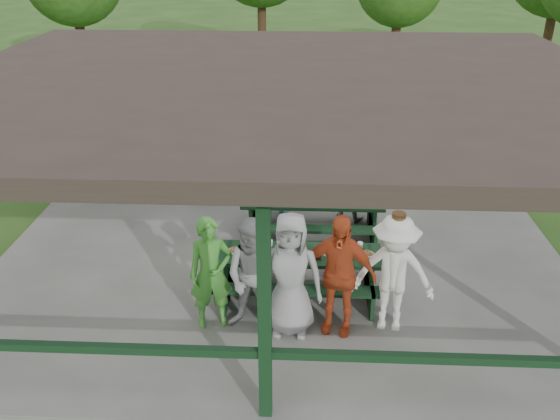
# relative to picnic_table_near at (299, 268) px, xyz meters

# --- Properties ---
(ground) EXTENTS (90.00, 90.00, 0.00)m
(ground) POSITION_rel_picnic_table_near_xyz_m (-0.34, 1.20, -0.57)
(ground) COLOR #234916
(ground) RESTS_ON ground
(concrete_slab) EXTENTS (10.00, 8.00, 0.10)m
(concrete_slab) POSITION_rel_picnic_table_near_xyz_m (-0.34, 1.20, -0.52)
(concrete_slab) COLOR #62625D
(concrete_slab) RESTS_ON ground
(pavilion_structure) EXTENTS (10.60, 8.60, 3.24)m
(pavilion_structure) POSITION_rel_picnic_table_near_xyz_m (-0.34, 1.20, 2.59)
(pavilion_structure) COLOR black
(pavilion_structure) RESTS_ON concrete_slab
(picnic_table_near) EXTENTS (2.58, 1.39, 0.75)m
(picnic_table_near) POSITION_rel_picnic_table_near_xyz_m (0.00, 0.00, 0.00)
(picnic_table_near) COLOR black
(picnic_table_near) RESTS_ON concrete_slab
(picnic_table_far) EXTENTS (2.63, 1.39, 0.75)m
(picnic_table_far) POSITION_rel_picnic_table_near_xyz_m (0.22, 2.00, 0.00)
(picnic_table_far) COLOR black
(picnic_table_far) RESTS_ON concrete_slab
(table_setting) EXTENTS (2.29, 0.45, 0.10)m
(table_setting) POSITION_rel_picnic_table_near_xyz_m (-0.00, 0.02, 0.31)
(table_setting) COLOR white
(table_setting) RESTS_ON picnic_table_near
(contestant_green) EXTENTS (0.72, 0.57, 1.73)m
(contestant_green) POSITION_rel_picnic_table_near_xyz_m (-1.24, -0.84, 0.39)
(contestant_green) COLOR green
(contestant_green) RESTS_ON concrete_slab
(contestant_grey_left) EXTENTS (0.98, 0.84, 1.76)m
(contestant_grey_left) POSITION_rel_picnic_table_near_xyz_m (-0.61, -0.93, 0.41)
(contestant_grey_left) COLOR gray
(contestant_grey_left) RESTS_ON concrete_slab
(contestant_grey_mid) EXTENTS (0.94, 0.64, 1.87)m
(contestant_grey_mid) POSITION_rel_picnic_table_near_xyz_m (-0.11, -0.95, 0.46)
(contestant_grey_mid) COLOR #9C9C9F
(contestant_grey_mid) RESTS_ON concrete_slab
(contestant_red) EXTENTS (1.15, 0.69, 1.84)m
(contestant_red) POSITION_rel_picnic_table_near_xyz_m (0.56, -0.88, 0.45)
(contestant_red) COLOR #C74A23
(contestant_red) RESTS_ON concrete_slab
(contestant_white_fedora) EXTENTS (1.26, 0.84, 1.86)m
(contestant_white_fedora) POSITION_rel_picnic_table_near_xyz_m (1.34, -0.81, 0.43)
(contestant_white_fedora) COLOR white
(contestant_white_fedora) RESTS_ON concrete_slab
(spectator_lblue) EXTENTS (1.42, 0.68, 1.47)m
(spectator_lblue) POSITION_rel_picnic_table_near_xyz_m (-0.55, 2.97, 0.26)
(spectator_lblue) COLOR #9ACDEE
(spectator_lblue) RESTS_ON concrete_slab
(spectator_blue) EXTENTS (0.71, 0.53, 1.78)m
(spectator_blue) POSITION_rel_picnic_table_near_xyz_m (-2.04, 3.38, 0.42)
(spectator_blue) COLOR teal
(spectator_blue) RESTS_ON concrete_slab
(spectator_grey) EXTENTS (0.89, 0.80, 1.49)m
(spectator_grey) POSITION_rel_picnic_table_near_xyz_m (0.92, 2.83, 0.27)
(spectator_grey) COLOR gray
(spectator_grey) RESTS_ON concrete_slab
(pickup_truck) EXTENTS (5.87, 2.91, 1.60)m
(pickup_truck) POSITION_rel_picnic_table_near_xyz_m (0.97, 11.15, 0.23)
(pickup_truck) COLOR silver
(pickup_truck) RESTS_ON ground
(farm_trailer) EXTENTS (4.16, 2.46, 1.45)m
(farm_trailer) POSITION_rel_picnic_table_near_xyz_m (-2.63, 9.47, 0.14)
(farm_trailer) COLOR navy
(farm_trailer) RESTS_ON ground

